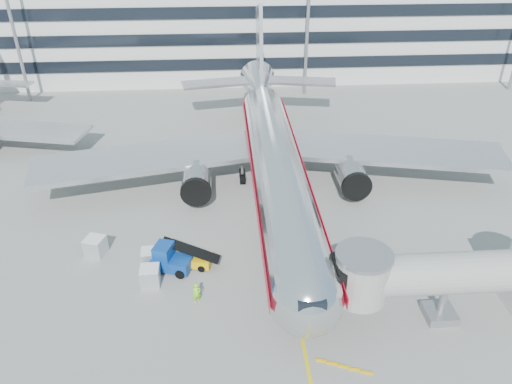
{
  "coord_description": "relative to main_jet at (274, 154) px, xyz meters",
  "views": [
    {
      "loc": [
        -5.0,
        -34.43,
        26.89
      ],
      "look_at": [
        -2.33,
        4.58,
        4.0
      ],
      "focal_mm": 35.0,
      "sensor_mm": 36.0,
      "label": 1
    }
  ],
  "objects": [
    {
      "name": "lead_in_line",
      "position": [
        0.0,
        -1.72,
        -4.23
      ],
      "size": [
        0.25,
        70.0,
        0.01
      ],
      "primitive_type": "cube",
      "color": "yellow",
      "rests_on": "ground"
    },
    {
      "name": "cargo_container_right",
      "position": [
        -11.64,
        -12.02,
        -3.46
      ],
      "size": [
        1.56,
        1.56,
        1.54
      ],
      "color": "silver",
      "rests_on": "ground"
    },
    {
      "name": "cargo_container_left",
      "position": [
        -16.59,
        -10.15,
        -3.4
      ],
      "size": [
        1.98,
        1.98,
        1.67
      ],
      "color": "silver",
      "rests_on": "ground"
    },
    {
      "name": "terminal",
      "position": [
        0.0,
        46.23,
        3.57
      ],
      "size": [
        150.0,
        24.25,
        15.6
      ],
      "color": "silver",
      "rests_on": "ground"
    },
    {
      "name": "jet_bridge",
      "position": [
        12.18,
        -19.72,
        -0.36
      ],
      "size": [
        17.8,
        4.5,
        7.0
      ],
      "color": "silver",
      "rests_on": "ground"
    },
    {
      "name": "belt_loader",
      "position": [
        -8.78,
        -12.08,
        -3.57
      ],
      "size": [
        5.0,
        2.66,
        2.33
      ],
      "color": "#EFB30A",
      "rests_on": "ground"
    },
    {
      "name": "ground",
      "position": [
        0.0,
        -11.72,
        -4.23
      ],
      "size": [
        180.0,
        180.0,
        0.0
      ],
      "primitive_type": "plane",
      "color": "gray",
      "rests_on": "ground"
    },
    {
      "name": "baggage_tug",
      "position": [
        -9.94,
        -12.7,
        -3.19
      ],
      "size": [
        3.61,
        2.85,
        2.39
      ],
      "color": "navy",
      "rests_on": "ground"
    },
    {
      "name": "main_jet",
      "position": [
        0.0,
        0.0,
        0.0
      ],
      "size": [
        50.95,
        48.7,
        16.06
      ],
      "color": "silver",
      "rests_on": "ground"
    },
    {
      "name": "cargo_container_front",
      "position": [
        -11.37,
        -14.47,
        -3.43
      ],
      "size": [
        1.55,
        1.55,
        1.61
      ],
      "color": "silver",
      "rests_on": "ground"
    },
    {
      "name": "ramp_worker",
      "position": [
        -7.54,
        -16.88,
        -3.35
      ],
      "size": [
        0.75,
        0.61,
        1.78
      ],
      "primitive_type": "imported",
      "rotation": [
        0.0,
        0.0,
        0.33
      ],
      "color": "#8EFD1A",
      "rests_on": "ground"
    }
  ]
}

